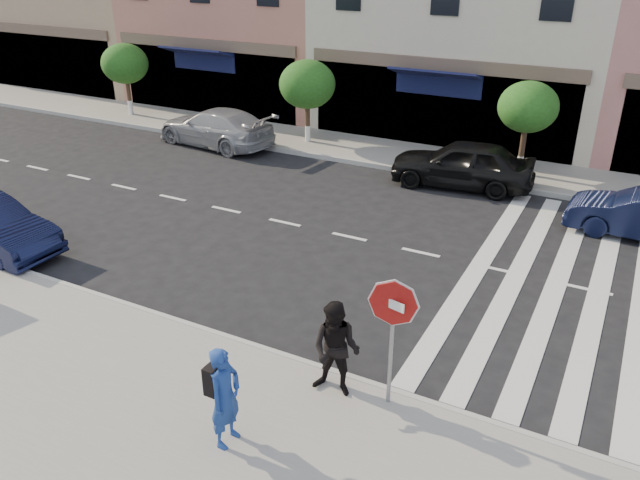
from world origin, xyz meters
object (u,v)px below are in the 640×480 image
Objects in this scene: photographer at (225,397)px; walker at (336,350)px; car_far_mid at (462,164)px; car_far_left at (215,127)px; stop_sign at (393,315)px.

photographer is 2.04m from walker.
car_far_left is at bearing -96.08° from car_far_mid.
stop_sign reaches higher than walker.
walker is 0.35× the size of car_far_left.
walker is 15.39m from car_far_left.
walker is at bearing -155.41° from stop_sign.
walker reaches higher than car_far_mid.
stop_sign is at bearing -42.53° from photographer.
stop_sign is at bearing 3.99° from car_far_mid.
photographer reaches higher than car_far_mid.
walker is at bearing 51.30° from car_far_left.
photographer is 0.38× the size of car_far_mid.
photographer is 16.16m from car_far_left.
car_far_mid is at bearing 97.46° from car_far_left.
walker is (0.94, 1.81, 0.03)m from photographer.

